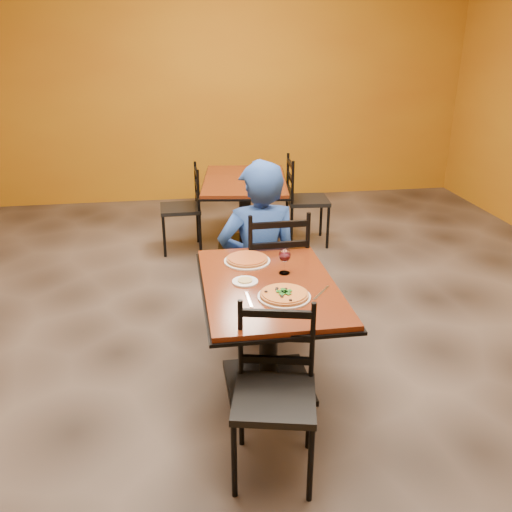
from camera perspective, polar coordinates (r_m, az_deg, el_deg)
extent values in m
cube|color=black|center=(4.13, 0.04, -9.35)|extent=(7.00, 8.00, 0.01)
cube|color=#B27713|center=(7.52, -4.90, 17.19)|extent=(7.00, 0.01, 3.00)
cube|color=maroon|center=(3.34, 1.37, -3.07)|extent=(0.80, 1.20, 0.03)
cube|color=black|center=(3.35, 1.37, -3.45)|extent=(0.83, 1.23, 0.02)
cylinder|color=black|center=(3.51, 1.32, -8.45)|extent=(0.12, 0.12, 0.66)
cube|color=black|center=(3.70, 1.27, -13.10)|extent=(0.55, 0.55, 0.04)
cube|color=maroon|center=(5.76, -1.19, 7.94)|extent=(1.01, 1.37, 0.03)
cube|color=black|center=(5.76, -1.19, 7.69)|extent=(1.05, 1.41, 0.02)
cylinder|color=black|center=(5.86, -1.16, 4.48)|extent=(0.13, 0.13, 0.66)
cube|color=black|center=(5.98, -1.13, 1.29)|extent=(0.66, 0.66, 0.04)
imported|color=#1B3C99|center=(4.19, 0.33, 1.28)|extent=(0.67, 0.46, 1.32)
cylinder|color=white|center=(3.16, 2.97, -4.28)|extent=(0.31, 0.31, 0.01)
cylinder|color=maroon|center=(3.15, 2.98, -4.02)|extent=(0.28, 0.28, 0.02)
cylinder|color=white|center=(3.64, -0.94, -0.53)|extent=(0.31, 0.31, 0.01)
cylinder|color=orange|center=(3.63, -0.94, -0.30)|extent=(0.28, 0.28, 0.02)
cylinder|color=white|center=(3.34, -1.16, -2.70)|extent=(0.16, 0.16, 0.01)
cylinder|color=tan|center=(3.33, -1.16, -2.56)|extent=(0.09, 0.09, 0.01)
cube|color=silver|center=(3.13, -0.75, -4.57)|extent=(0.02, 0.19, 0.00)
cube|color=silver|center=(3.23, 6.87, -3.84)|extent=(0.14, 0.17, 0.00)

